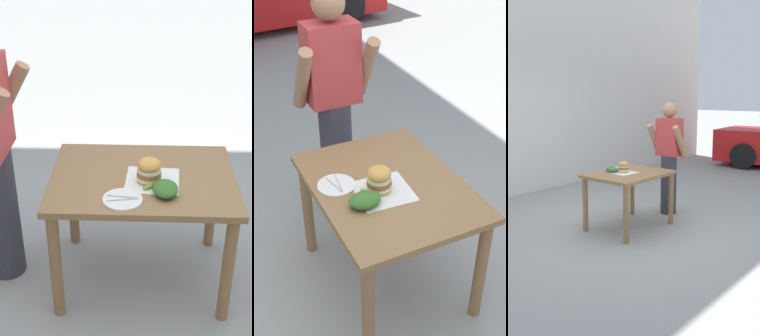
% 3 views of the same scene
% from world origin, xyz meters
% --- Properties ---
extents(ground_plane, '(80.00, 80.00, 0.00)m').
position_xyz_m(ground_plane, '(0.00, 0.00, 0.00)').
color(ground_plane, '#9E9E99').
extents(patio_table, '(0.83, 1.10, 0.77)m').
position_xyz_m(patio_table, '(0.00, 0.00, 0.64)').
color(patio_table, olive).
rests_on(patio_table, ground).
extents(serving_paper, '(0.33, 0.33, 0.00)m').
position_xyz_m(serving_paper, '(-0.06, -0.06, 0.77)').
color(serving_paper, white).
rests_on(serving_paper, patio_table).
extents(sandwich, '(0.15, 0.15, 0.18)m').
position_xyz_m(sandwich, '(-0.07, -0.04, 0.85)').
color(sandwich, gold).
rests_on(sandwich, serving_paper).
extents(pickle_spear, '(0.07, 0.08, 0.02)m').
position_xyz_m(pickle_spear, '(-0.15, -0.04, 0.78)').
color(pickle_spear, '#8EA83D').
rests_on(pickle_spear, serving_paper).
extents(side_plate_with_forks, '(0.22, 0.22, 0.02)m').
position_xyz_m(side_plate_with_forks, '(-0.27, 0.11, 0.78)').
color(side_plate_with_forks, white).
rests_on(side_plate_with_forks, patio_table).
extents(side_salad, '(0.18, 0.14, 0.07)m').
position_xyz_m(side_salad, '(-0.20, -0.13, 0.80)').
color(side_salad, '#386B28').
rests_on(side_salad, patio_table).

